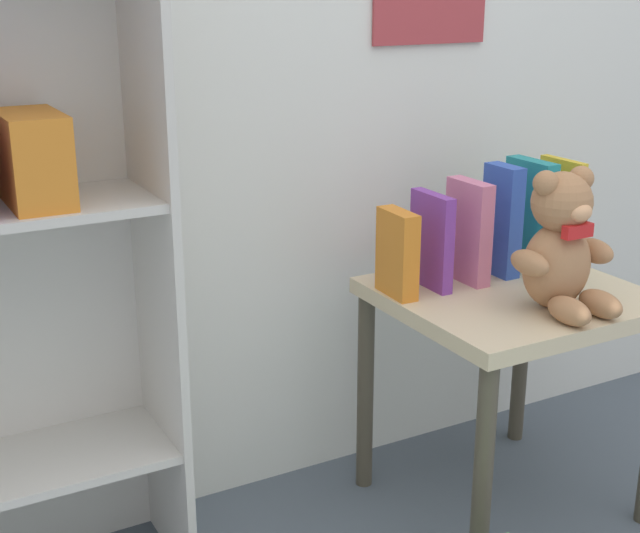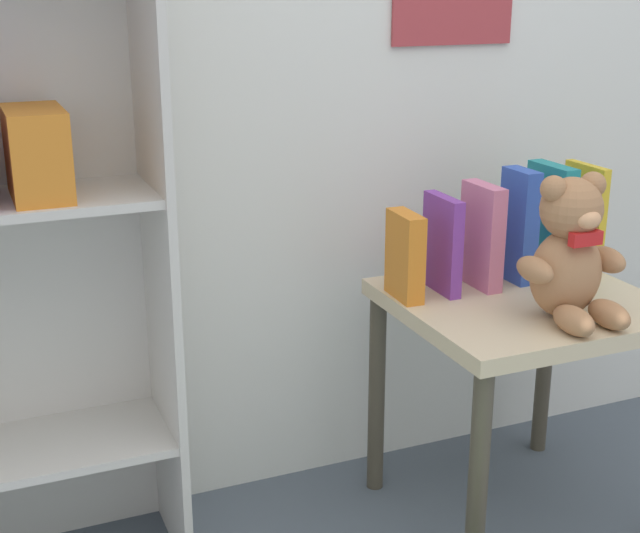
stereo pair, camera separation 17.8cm
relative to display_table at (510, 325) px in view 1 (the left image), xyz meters
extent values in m
cube|color=beige|center=(-0.76, 0.20, 0.35)|extent=(0.02, 0.28, 1.62)
cube|color=beige|center=(-1.04, 0.20, -0.17)|extent=(0.55, 0.26, 0.02)
cube|color=orange|center=(-0.98, 0.19, 0.44)|extent=(0.10, 0.20, 0.17)
cube|color=beige|center=(0.00, 0.00, 0.07)|extent=(0.55, 0.51, 0.04)
cylinder|color=#494233|center=(-0.24, -0.23, -0.21)|extent=(0.04, 0.04, 0.51)
cylinder|color=#494233|center=(-0.24, 0.23, -0.21)|extent=(0.04, 0.04, 0.51)
cylinder|color=#494233|center=(0.24, 0.23, -0.21)|extent=(0.04, 0.04, 0.51)
ellipsoid|color=#A8754C|center=(0.01, -0.12, 0.18)|extent=(0.16, 0.12, 0.18)
sphere|color=#A8754C|center=(0.01, -0.12, 0.31)|extent=(0.13, 0.13, 0.13)
sphere|color=#A8754C|center=(-0.04, -0.12, 0.36)|extent=(0.05, 0.05, 0.05)
sphere|color=#A8754C|center=(0.06, -0.12, 0.36)|extent=(0.05, 0.05, 0.05)
ellipsoid|color=tan|center=(0.01, -0.17, 0.30)|extent=(0.05, 0.04, 0.04)
ellipsoid|color=#A8754C|center=(-0.08, -0.13, 0.20)|extent=(0.05, 0.10, 0.05)
ellipsoid|color=#A8754C|center=(0.10, -0.13, 0.20)|extent=(0.05, 0.10, 0.05)
ellipsoid|color=#A8754C|center=(-0.04, -0.21, 0.11)|extent=(0.06, 0.11, 0.06)
ellipsoid|color=#A8754C|center=(0.05, -0.21, 0.11)|extent=(0.06, 0.11, 0.06)
cube|color=red|center=(0.01, -0.17, 0.26)|extent=(0.07, 0.02, 0.03)
cube|color=orange|center=(-0.24, 0.10, 0.18)|extent=(0.05, 0.12, 0.19)
cube|color=purple|center=(-0.15, 0.11, 0.19)|extent=(0.03, 0.14, 0.22)
cube|color=#D17093|center=(-0.05, 0.11, 0.20)|extent=(0.04, 0.13, 0.24)
cube|color=#2D51B7|center=(0.05, 0.11, 0.21)|extent=(0.04, 0.10, 0.26)
cube|color=teal|center=(0.15, 0.13, 0.21)|extent=(0.04, 0.14, 0.26)
cube|color=gold|center=(0.24, 0.13, 0.21)|extent=(0.02, 0.14, 0.25)
camera|label=1|loc=(-1.28, -1.44, 0.75)|focal=50.00mm
camera|label=2|loc=(-1.12, -1.52, 0.75)|focal=50.00mm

